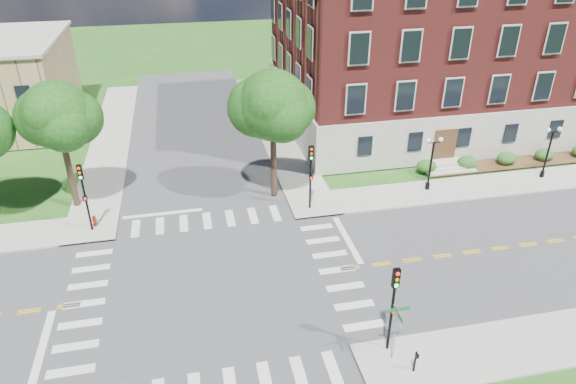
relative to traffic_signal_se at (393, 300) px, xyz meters
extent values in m
plane|color=#215718|center=(-7.74, 6.62, -3.19)|extent=(160.00, 160.00, 0.00)
cube|color=#3D3D3F|center=(-7.74, 6.62, -3.18)|extent=(90.00, 12.00, 0.01)
cube|color=#3D3D3F|center=(-7.74, 6.62, -3.18)|extent=(12.00, 90.00, 0.01)
cube|color=#9E9B93|center=(15.26, 14.37, -3.13)|extent=(34.00, 3.50, 0.12)
cube|color=#9E9B93|center=(0.01, 29.62, -3.13)|extent=(3.50, 34.00, 0.12)
cube|color=#9E9B93|center=(-15.49, 29.62, -3.13)|extent=(3.50, 34.00, 0.12)
cube|color=silver|center=(1.06, 9.62, -3.19)|extent=(0.40, 5.50, 0.00)
cube|color=#A8A494|center=(16.26, 28.62, -0.97)|extent=(30.00, 20.00, 4.20)
cube|color=maroon|center=(16.26, 28.62, 7.03)|extent=(29.55, 19.70, 11.80)
cube|color=#472D19|center=(12.26, 18.58, -1.37)|extent=(2.00, 0.10, 2.80)
cylinder|color=black|center=(-16.80, 17.84, -0.79)|extent=(0.44, 0.44, 4.54)
sphere|color=#113E12|center=(-16.80, 17.84, 3.78)|extent=(4.61, 4.61, 4.61)
cylinder|color=black|center=(-2.53, 16.39, -0.81)|extent=(0.44, 0.44, 4.51)
sphere|color=#113E12|center=(-2.53, 16.39, 3.93)|extent=(4.96, 4.96, 4.96)
cylinder|color=black|center=(0.00, 0.02, -1.17)|extent=(0.14, 0.14, 3.80)
cube|color=black|center=(0.00, 0.02, 1.23)|extent=(0.34, 0.24, 1.00)
cylinder|color=red|center=(0.00, -0.11, 1.56)|extent=(0.18, 0.06, 0.18)
cylinder|color=orange|center=(0.00, -0.11, 1.23)|extent=(0.18, 0.06, 0.18)
cylinder|color=#19E533|center=(0.00, -0.11, 0.90)|extent=(0.18, 0.06, 0.18)
cube|color=black|center=(0.00, -0.16, -0.57)|extent=(0.31, 0.14, 0.30)
cylinder|color=black|center=(-0.39, 13.91, -1.17)|extent=(0.14, 0.14, 3.80)
cube|color=black|center=(-0.39, 13.91, 1.23)|extent=(0.34, 0.26, 1.00)
cylinder|color=red|center=(-0.39, 13.78, 1.56)|extent=(0.18, 0.07, 0.18)
cylinder|color=orange|center=(-0.39, 13.78, 1.23)|extent=(0.18, 0.07, 0.18)
cylinder|color=#19E533|center=(-0.39, 13.78, 0.90)|extent=(0.18, 0.07, 0.18)
cube|color=black|center=(-0.39, 13.73, -0.57)|extent=(0.31, 0.16, 0.30)
cylinder|color=black|center=(-15.34, 14.13, -1.17)|extent=(0.14, 0.14, 3.80)
cube|color=black|center=(-15.34, 14.13, 1.23)|extent=(0.37, 0.31, 1.00)
cylinder|color=red|center=(-15.34, 14.00, 1.56)|extent=(0.19, 0.10, 0.18)
cylinder|color=orange|center=(-15.34, 14.00, 1.23)|extent=(0.19, 0.10, 0.18)
cylinder|color=#19E533|center=(-15.34, 14.00, 0.90)|extent=(0.19, 0.10, 0.18)
cube|color=black|center=(-15.34, 13.95, -0.57)|extent=(0.32, 0.21, 0.30)
cylinder|color=black|center=(9.11, 14.76, -2.82)|extent=(0.32, 0.32, 0.50)
cylinder|color=black|center=(9.11, 14.76, -1.17)|extent=(0.16, 0.16, 3.80)
cube|color=black|center=(9.11, 14.76, 0.78)|extent=(1.00, 0.06, 0.06)
sphere|color=white|center=(8.61, 14.76, 0.98)|extent=(0.36, 0.36, 0.36)
sphere|color=white|center=(9.61, 14.76, 0.98)|extent=(0.36, 0.36, 0.36)
cylinder|color=black|center=(18.99, 14.74, -2.82)|extent=(0.32, 0.32, 0.50)
cylinder|color=black|center=(18.99, 14.74, -1.17)|extent=(0.16, 0.16, 3.80)
cube|color=black|center=(18.99, 14.74, 0.78)|extent=(1.00, 0.06, 0.06)
sphere|color=white|center=(18.49, 14.74, 0.98)|extent=(0.36, 0.36, 0.36)
sphere|color=white|center=(19.49, 14.74, 0.98)|extent=(0.36, 0.36, 0.36)
cylinder|color=gray|center=(0.00, -0.60, -1.52)|extent=(0.07, 0.07, 3.10)
cube|color=#0B5F28|center=(0.00, -0.60, -0.07)|extent=(1.10, 0.03, 0.20)
cube|color=#0B5F28|center=(0.00, -0.60, -0.32)|extent=(0.03, 1.10, 0.20)
cube|color=silver|center=(0.05, -0.60, -0.77)|extent=(0.03, 0.75, 0.25)
cylinder|color=black|center=(0.67, -1.57, -2.47)|extent=(0.10, 0.10, 1.20)
cube|color=black|center=(0.67, -1.69, -2.02)|extent=(0.14, 0.08, 0.22)
cylinder|color=#991E0B|center=(-15.19, 14.65, -3.02)|extent=(0.32, 0.32, 0.10)
cylinder|color=#991E0B|center=(-15.19, 14.65, -2.77)|extent=(0.22, 0.22, 0.60)
sphere|color=#991E0B|center=(-15.19, 14.65, -2.44)|extent=(0.24, 0.24, 0.24)
cylinder|color=#991E0B|center=(-15.19, 14.65, -2.69)|extent=(0.35, 0.12, 0.12)
cylinder|color=#991E0B|center=(-15.19, 14.65, -2.69)|extent=(0.12, 0.35, 0.12)
camera|label=1|loc=(-8.54, -16.82, 15.67)|focal=32.00mm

